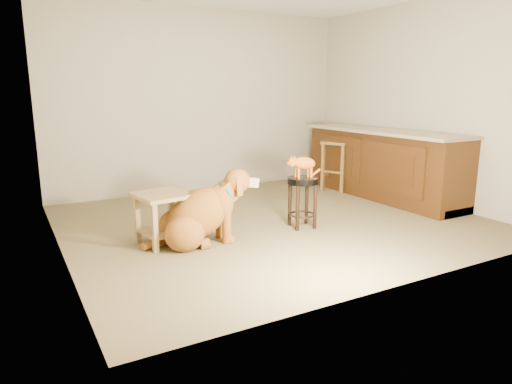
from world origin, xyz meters
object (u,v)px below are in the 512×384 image
wood_stool (338,165)px  golden_retriever (200,215)px  padded_stool (303,192)px  tabby_kitten (302,164)px  side_table (163,211)px

wood_stool → golden_retriever: (-2.71, -1.27, -0.10)m
wood_stool → golden_retriever: size_ratio=0.61×
padded_stool → tabby_kitten: 0.31m
side_table → tabby_kitten: bearing=-7.6°
tabby_kitten → wood_stool: bearing=49.5°
golden_retriever → tabby_kitten: bearing=4.1°
padded_stool → tabby_kitten: size_ratio=1.24×
padded_stool → side_table: padded_stool is taller
side_table → wood_stool: bearing=19.9°
side_table → golden_retriever: (0.31, -0.17, -0.05)m
wood_stool → tabby_kitten: tabby_kitten is taller
padded_stool → wood_stool: 2.01m
wood_stool → tabby_kitten: (-1.54, -1.29, 0.32)m
wood_stool → side_table: 3.21m
padded_stool → golden_retriever: (-1.18, 0.03, -0.11)m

